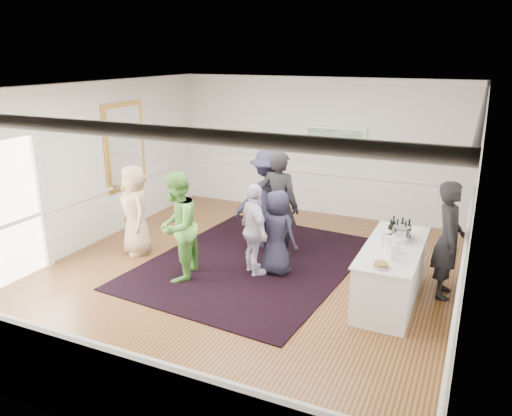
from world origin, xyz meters
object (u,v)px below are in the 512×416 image
at_px(guest_dark_a, 268,199).
at_px(nut_bowl, 381,265).
at_px(guest_green, 177,227).
at_px(ice_bucket, 401,235).
at_px(guest_lilac, 254,230).
at_px(serving_table, 391,272).
at_px(guest_navy, 277,233).
at_px(bartender, 448,240).
at_px(guest_dark_b, 279,204).
at_px(guest_tan, 135,210).

xyz_separation_m(guest_dark_a, nut_bowl, (2.62, -2.18, -0.04)).
xyz_separation_m(guest_green, ice_bucket, (3.50, 0.96, 0.08)).
relative_size(guest_lilac, ice_bucket, 6.24).
height_order(serving_table, guest_navy, guest_navy).
bearing_deg(guest_navy, guest_green, 46.16).
relative_size(bartender, guest_navy, 1.25).
relative_size(serving_table, guest_dark_b, 1.10).
relative_size(ice_bucket, nut_bowl, 1.14).
relative_size(guest_green, guest_navy, 1.24).
xyz_separation_m(guest_lilac, guest_dark_b, (0.06, 0.98, 0.20)).
bearing_deg(guest_navy, guest_lilac, 45.11).
distance_m(serving_table, bartender, 1.02).
distance_m(bartender, guest_green, 4.35).
bearing_deg(bartender, guest_tan, 91.54).
bearing_deg(guest_navy, guest_dark_b, -55.62).
bearing_deg(serving_table, guest_tan, -178.77).
distance_m(guest_dark_b, nut_bowl, 2.92).
height_order(serving_table, guest_dark_b, guest_dark_b).
bearing_deg(nut_bowl, ice_bucket, 85.63).
bearing_deg(guest_navy, guest_tan, 19.83).
height_order(serving_table, nut_bowl, nut_bowl).
xyz_separation_m(guest_green, nut_bowl, (3.41, -0.17, 0.00)).
bearing_deg(ice_bucket, nut_bowl, -94.37).
bearing_deg(guest_lilac, guest_dark_b, -50.33).
bearing_deg(guest_green, nut_bowl, 75.58).
height_order(guest_green, guest_dark_b, guest_dark_b).
height_order(guest_tan, ice_bucket, guest_tan).
distance_m(guest_lilac, guest_dark_a, 1.36).
bearing_deg(guest_green, bartender, 94.83).
xyz_separation_m(guest_tan, guest_dark_b, (2.51, 1.05, 0.14)).
distance_m(bartender, nut_bowl, 1.59).
height_order(guest_dark_b, nut_bowl, guest_dark_b).
distance_m(guest_green, ice_bucket, 3.63).
distance_m(guest_tan, guest_lilac, 2.46).
bearing_deg(ice_bucket, guest_dark_a, 158.72).
bearing_deg(guest_tan, guest_lilac, 36.43).
distance_m(guest_lilac, ice_bucket, 2.42).
distance_m(serving_table, guest_dark_b, 2.53).
relative_size(guest_green, guest_dark_a, 0.95).
bearing_deg(nut_bowl, serving_table, 88.61).
distance_m(bartender, guest_navy, 2.76).
relative_size(guest_lilac, guest_navy, 1.08).
xyz_separation_m(guest_green, guest_lilac, (1.10, 0.69, -0.12)).
height_order(guest_green, guest_navy, guest_green).
distance_m(guest_dark_b, ice_bucket, 2.45).
bearing_deg(ice_bucket, serving_table, -105.81).
xyz_separation_m(guest_green, guest_dark_b, (1.16, 1.68, 0.08)).
height_order(bartender, guest_dark_b, guest_dark_b).
relative_size(guest_green, guest_dark_b, 0.92).
bearing_deg(serving_table, guest_navy, 175.20).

